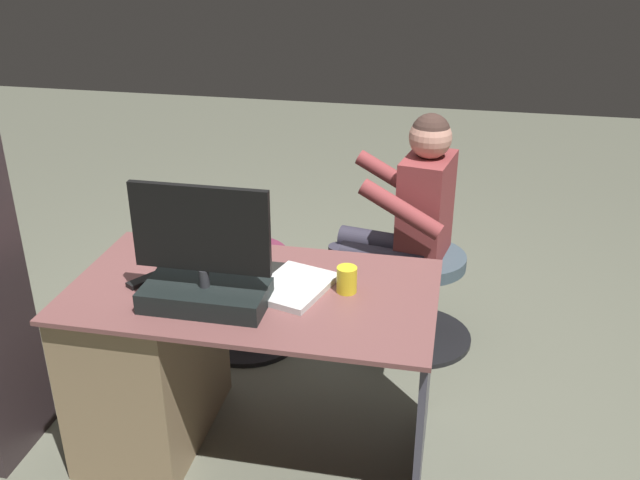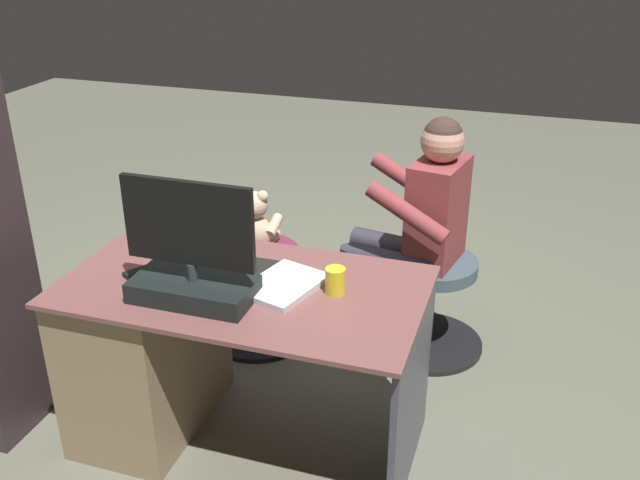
# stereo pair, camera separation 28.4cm
# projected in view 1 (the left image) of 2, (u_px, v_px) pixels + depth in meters

# --- Properties ---
(ground_plane) EXTENTS (10.00, 10.00, 0.00)m
(ground_plane) POSITION_uv_depth(u_px,v_px,m) (287.00, 378.00, 3.25)
(ground_plane) COLOR #616352
(desk) EXTENTS (1.33, 0.73, 0.72)m
(desk) POSITION_uv_depth(u_px,v_px,m) (169.00, 356.00, 2.76)
(desk) COLOR brown
(desk) RESTS_ON ground_plane
(monitor) EXTENTS (0.47, 0.22, 0.44)m
(monitor) POSITION_uv_depth(u_px,v_px,m) (204.00, 272.00, 2.39)
(monitor) COLOR black
(monitor) RESTS_ON desk
(keyboard) EXTENTS (0.42, 0.14, 0.02)m
(keyboard) POSITION_uv_depth(u_px,v_px,m) (236.00, 269.00, 2.66)
(keyboard) COLOR black
(keyboard) RESTS_ON desk
(computer_mouse) EXTENTS (0.06, 0.10, 0.04)m
(computer_mouse) POSITION_uv_depth(u_px,v_px,m) (166.00, 262.00, 2.70)
(computer_mouse) COLOR #292923
(computer_mouse) RESTS_ON desk
(cup) EXTENTS (0.07, 0.07, 0.10)m
(cup) POSITION_uv_depth(u_px,v_px,m) (347.00, 280.00, 2.51)
(cup) COLOR yellow
(cup) RESTS_ON desk
(tv_remote) EXTENTS (0.12, 0.15, 0.02)m
(tv_remote) POSITION_uv_depth(u_px,v_px,m) (147.00, 280.00, 2.59)
(tv_remote) COLOR black
(tv_remote) RESTS_ON desk
(notebook_binder) EXTENTS (0.29, 0.35, 0.02)m
(notebook_binder) POSITION_uv_depth(u_px,v_px,m) (294.00, 287.00, 2.53)
(notebook_binder) COLOR silver
(notebook_binder) RESTS_ON desk
(office_chair_teddy) EXTENTS (0.54, 0.54, 0.47)m
(office_chair_teddy) POSITION_uv_depth(u_px,v_px,m) (246.00, 291.00, 3.45)
(office_chair_teddy) COLOR black
(office_chair_teddy) RESTS_ON ground_plane
(teddy_bear) EXTENTS (0.22, 0.22, 0.31)m
(teddy_bear) POSITION_uv_depth(u_px,v_px,m) (244.00, 226.00, 3.31)
(teddy_bear) COLOR #CEAE8F
(teddy_bear) RESTS_ON office_chair_teddy
(visitor_chair) EXTENTS (0.54, 0.54, 0.47)m
(visitor_chair) POSITION_uv_depth(u_px,v_px,m) (420.00, 292.00, 3.44)
(visitor_chair) COLOR black
(visitor_chair) RESTS_ON ground_plane
(person) EXTENTS (0.58, 0.54, 1.15)m
(person) POSITION_uv_depth(u_px,v_px,m) (405.00, 213.00, 3.26)
(person) COLOR brown
(person) RESTS_ON ground_plane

